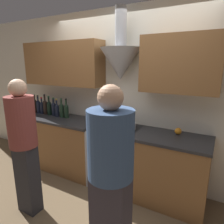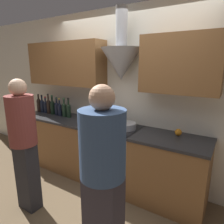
{
  "view_description": "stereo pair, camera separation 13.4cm",
  "coord_description": "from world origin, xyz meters",
  "px_view_note": "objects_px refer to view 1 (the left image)",
  "views": [
    {
      "loc": [
        1.31,
        -2.09,
        1.81
      ],
      "look_at": [
        0.0,
        0.23,
        1.16
      ],
      "focal_mm": 32.0,
      "sensor_mm": 36.0,
      "label": 1
    },
    {
      "loc": [
        1.42,
        -2.02,
        1.81
      ],
      "look_at": [
        0.0,
        0.23,
        1.16
      ],
      "focal_mm": 32.0,
      "sensor_mm": 36.0,
      "label": 2
    }
  ],
  "objects_px": {
    "wine_bottle_8": "(66,110)",
    "mixing_bowl": "(126,125)",
    "stove_range": "(115,156)",
    "person_foreground_left": "(24,142)",
    "wine_bottle_3": "(45,106)",
    "wine_bottle_4": "(49,107)",
    "orange_fruit": "(178,131)",
    "wine_bottle_2": "(42,107)",
    "wine_bottle_7": "(62,110)",
    "person_foreground_right": "(111,178)",
    "wine_bottle_6": "(57,110)",
    "wine_bottle_0": "(35,105)",
    "wine_bottle_5": "(54,108)",
    "wine_bottle_1": "(38,106)",
    "stock_pot": "(106,121)"
  },
  "relations": [
    {
      "from": "wine_bottle_8",
      "to": "mixing_bowl",
      "type": "height_order",
      "value": "wine_bottle_8"
    },
    {
      "from": "stove_range",
      "to": "person_foreground_left",
      "type": "bearing_deg",
      "value": -122.47
    },
    {
      "from": "wine_bottle_3",
      "to": "wine_bottle_4",
      "type": "height_order",
      "value": "wine_bottle_3"
    },
    {
      "from": "wine_bottle_3",
      "to": "orange_fruit",
      "type": "relative_size",
      "value": 4.16
    },
    {
      "from": "stove_range",
      "to": "orange_fruit",
      "type": "xyz_separation_m",
      "value": [
        0.85,
        0.14,
        0.49
      ]
    },
    {
      "from": "wine_bottle_4",
      "to": "stove_range",
      "type": "bearing_deg",
      "value": -2.03
    },
    {
      "from": "wine_bottle_2",
      "to": "wine_bottle_7",
      "type": "relative_size",
      "value": 0.94
    },
    {
      "from": "wine_bottle_3",
      "to": "wine_bottle_4",
      "type": "bearing_deg",
      "value": -2.72
    },
    {
      "from": "stove_range",
      "to": "wine_bottle_7",
      "type": "distance_m",
      "value": 1.22
    },
    {
      "from": "person_foreground_right",
      "to": "wine_bottle_2",
      "type": "bearing_deg",
      "value": 150.1
    },
    {
      "from": "wine_bottle_2",
      "to": "wine_bottle_6",
      "type": "bearing_deg",
      "value": -3.96
    },
    {
      "from": "wine_bottle_8",
      "to": "person_foreground_right",
      "type": "height_order",
      "value": "person_foreground_right"
    },
    {
      "from": "stove_range",
      "to": "wine_bottle_0",
      "type": "bearing_deg",
      "value": 178.14
    },
    {
      "from": "wine_bottle_5",
      "to": "wine_bottle_6",
      "type": "height_order",
      "value": "wine_bottle_5"
    },
    {
      "from": "wine_bottle_6",
      "to": "wine_bottle_1",
      "type": "bearing_deg",
      "value": 177.37
    },
    {
      "from": "stove_range",
      "to": "wine_bottle_8",
      "type": "bearing_deg",
      "value": 177.09
    },
    {
      "from": "stock_pot",
      "to": "orange_fruit",
      "type": "xyz_separation_m",
      "value": [
        1.0,
        0.17,
        -0.03
      ]
    },
    {
      "from": "wine_bottle_8",
      "to": "person_foreground_left",
      "type": "height_order",
      "value": "person_foreground_left"
    },
    {
      "from": "wine_bottle_5",
      "to": "wine_bottle_6",
      "type": "relative_size",
      "value": 1.02
    },
    {
      "from": "orange_fruit",
      "to": "mixing_bowl",
      "type": "bearing_deg",
      "value": -170.57
    },
    {
      "from": "wine_bottle_0",
      "to": "orange_fruit",
      "type": "relative_size",
      "value": 3.83
    },
    {
      "from": "wine_bottle_8",
      "to": "wine_bottle_3",
      "type": "bearing_deg",
      "value": 179.5
    },
    {
      "from": "wine_bottle_4",
      "to": "wine_bottle_6",
      "type": "bearing_deg",
      "value": -5.46
    },
    {
      "from": "mixing_bowl",
      "to": "person_foreground_right",
      "type": "height_order",
      "value": "person_foreground_right"
    },
    {
      "from": "wine_bottle_2",
      "to": "mixing_bowl",
      "type": "xyz_separation_m",
      "value": [
        1.72,
        -0.03,
        -0.08
      ]
    },
    {
      "from": "wine_bottle_7",
      "to": "wine_bottle_6",
      "type": "bearing_deg",
      "value": -168.04
    },
    {
      "from": "wine_bottle_2",
      "to": "person_foreground_left",
      "type": "height_order",
      "value": "person_foreground_left"
    },
    {
      "from": "wine_bottle_0",
      "to": "wine_bottle_4",
      "type": "height_order",
      "value": "wine_bottle_4"
    },
    {
      "from": "stove_range",
      "to": "wine_bottle_7",
      "type": "relative_size",
      "value": 2.78
    },
    {
      "from": "wine_bottle_2",
      "to": "person_foreground_right",
      "type": "relative_size",
      "value": 0.18
    },
    {
      "from": "wine_bottle_0",
      "to": "wine_bottle_4",
      "type": "xyz_separation_m",
      "value": [
        0.38,
        -0.01,
        0.0
      ]
    },
    {
      "from": "wine_bottle_3",
      "to": "person_foreground_left",
      "type": "distance_m",
      "value": 1.37
    },
    {
      "from": "wine_bottle_8",
      "to": "mixing_bowl",
      "type": "relative_size",
      "value": 1.14
    },
    {
      "from": "wine_bottle_2",
      "to": "orange_fruit",
      "type": "distance_m",
      "value": 2.42
    },
    {
      "from": "wine_bottle_8",
      "to": "wine_bottle_7",
      "type": "bearing_deg",
      "value": -179.56
    },
    {
      "from": "stove_range",
      "to": "wine_bottle_3",
      "type": "bearing_deg",
      "value": 177.92
    },
    {
      "from": "wine_bottle_1",
      "to": "wine_bottle_2",
      "type": "height_order",
      "value": "wine_bottle_1"
    },
    {
      "from": "wine_bottle_1",
      "to": "wine_bottle_6",
      "type": "height_order",
      "value": "wine_bottle_1"
    },
    {
      "from": "stock_pot",
      "to": "mixing_bowl",
      "type": "height_order",
      "value": "stock_pot"
    },
    {
      "from": "wine_bottle_1",
      "to": "wine_bottle_2",
      "type": "distance_m",
      "value": 0.09
    },
    {
      "from": "wine_bottle_6",
      "to": "wine_bottle_8",
      "type": "distance_m",
      "value": 0.2
    },
    {
      "from": "wine_bottle_4",
      "to": "stock_pot",
      "type": "distance_m",
      "value": 1.22
    },
    {
      "from": "wine_bottle_6",
      "to": "orange_fruit",
      "type": "relative_size",
      "value": 3.63
    },
    {
      "from": "wine_bottle_6",
      "to": "mixing_bowl",
      "type": "relative_size",
      "value": 1.09
    },
    {
      "from": "wine_bottle_8",
      "to": "person_foreground_right",
      "type": "distance_m",
      "value": 2.0
    },
    {
      "from": "wine_bottle_5",
      "to": "wine_bottle_8",
      "type": "bearing_deg",
      "value": -0.1
    },
    {
      "from": "orange_fruit",
      "to": "person_foreground_left",
      "type": "xyz_separation_m",
      "value": [
        -1.51,
        -1.18,
        -0.04
      ]
    },
    {
      "from": "stove_range",
      "to": "orange_fruit",
      "type": "distance_m",
      "value": 1.0
    },
    {
      "from": "wine_bottle_3",
      "to": "wine_bottle_7",
      "type": "bearing_deg",
      "value": -0.74
    },
    {
      "from": "wine_bottle_1",
      "to": "wine_bottle_5",
      "type": "distance_m",
      "value": 0.39
    }
  ]
}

